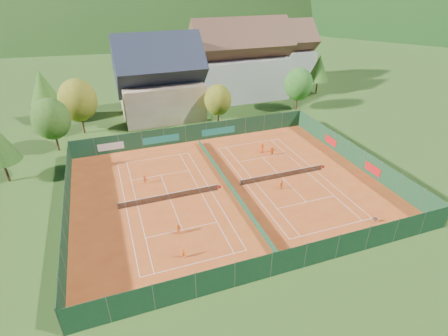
% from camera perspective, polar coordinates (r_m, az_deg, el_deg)
% --- Properties ---
extents(ground, '(600.00, 600.00, 0.00)m').
position_cam_1_polar(ground, '(46.84, 0.83, -3.28)').
color(ground, '#294B17').
rests_on(ground, ground).
extents(clay_pad, '(40.00, 32.00, 0.01)m').
position_cam_1_polar(clay_pad, '(46.82, 0.83, -3.26)').
color(clay_pad, '#B8481B').
rests_on(clay_pad, ground).
extents(court_markings_left, '(11.03, 23.83, 0.00)m').
position_cam_1_polar(court_markings_left, '(45.08, -8.77, -5.07)').
color(court_markings_left, white).
rests_on(court_markings_left, ground).
extents(court_markings_right, '(11.03, 23.83, 0.00)m').
position_cam_1_polar(court_markings_right, '(49.80, 9.49, -1.53)').
color(court_markings_right, white).
rests_on(court_markings_right, ground).
extents(tennis_net_left, '(13.30, 0.10, 1.02)m').
position_cam_1_polar(tennis_net_left, '(44.83, -8.63, -4.51)').
color(tennis_net_left, '#59595B').
rests_on(tennis_net_left, ground).
extents(tennis_net_right, '(13.30, 0.10, 1.02)m').
position_cam_1_polar(tennis_net_right, '(49.62, 9.69, -1.01)').
color(tennis_net_right, '#59595B').
rests_on(tennis_net_right, ground).
extents(court_divider, '(0.03, 28.80, 1.00)m').
position_cam_1_polar(court_divider, '(46.56, 0.83, -2.74)').
color(court_divider, '#143923').
rests_on(court_divider, ground).
extents(fence_north, '(40.00, 0.10, 3.00)m').
position_cam_1_polar(fence_north, '(59.53, -5.01, 5.69)').
color(fence_north, '#163D25').
rests_on(fence_north, ground).
extents(fence_south, '(40.00, 0.04, 3.00)m').
position_cam_1_polar(fence_south, '(34.57, 10.51, -14.62)').
color(fence_south, '#14371F').
rests_on(fence_south, ground).
extents(fence_west, '(0.04, 32.00, 3.00)m').
position_cam_1_polar(fence_west, '(44.26, -24.34, -6.06)').
color(fence_west, '#12321D').
rests_on(fence_west, ground).
extents(fence_east, '(0.09, 32.00, 3.00)m').
position_cam_1_polar(fence_east, '(55.54, 20.54, 2.03)').
color(fence_east, '#14381E').
rests_on(fence_east, ground).
extents(chalet, '(16.20, 12.00, 16.00)m').
position_cam_1_polar(chalet, '(70.29, -10.38, 13.52)').
color(chalet, beige).
rests_on(chalet, ground).
extents(hotel_block_a, '(21.60, 11.00, 17.25)m').
position_cam_1_polar(hotel_block_a, '(80.82, 2.61, 16.54)').
color(hotel_block_a, silver).
rests_on(hotel_block_a, ground).
extents(hotel_block_b, '(17.28, 10.00, 15.50)m').
position_cam_1_polar(hotel_block_b, '(93.95, 8.99, 17.56)').
color(hotel_block_b, silver).
rests_on(hotel_block_b, ground).
extents(tree_west_front, '(5.72, 5.72, 8.69)m').
position_cam_1_polar(tree_west_front, '(60.77, -26.39, 7.18)').
color(tree_west_front, '#412A17').
rests_on(tree_west_front, ground).
extents(tree_west_mid, '(6.44, 6.44, 9.78)m').
position_cam_1_polar(tree_west_mid, '(65.86, -22.75, 10.16)').
color(tree_west_mid, '#492C1A').
rests_on(tree_west_mid, ground).
extents(tree_west_back, '(5.60, 5.60, 10.00)m').
position_cam_1_polar(tree_west_back, '(73.94, -27.48, 11.62)').
color(tree_west_back, '#472F19').
rests_on(tree_west_back, ground).
extents(tree_center, '(5.01, 5.01, 7.60)m').
position_cam_1_polar(tree_center, '(65.49, -1.01, 11.07)').
color(tree_center, '#402617').
rests_on(tree_center, ground).
extents(tree_east_front, '(5.72, 5.72, 8.69)m').
position_cam_1_polar(tree_east_front, '(74.47, 12.05, 13.25)').
color(tree_east_front, '#402A17').
rests_on(tree_east_front, ground).
extents(tree_east_mid, '(5.04, 5.04, 9.00)m').
position_cam_1_polar(tree_east_mid, '(86.13, 15.25, 15.49)').
color(tree_east_mid, '#412B17').
rests_on(tree_east_mid, ground).
extents(tree_east_back, '(7.15, 7.15, 10.86)m').
position_cam_1_polar(tree_east_back, '(88.62, 7.86, 17.03)').
color(tree_east_back, '#472F19').
rests_on(tree_east_back, ground).
extents(mountain_backdrop, '(820.00, 530.00, 242.00)m').
position_cam_1_polar(mountain_backdrop, '(281.28, -10.97, 15.47)').
color(mountain_backdrop, black).
rests_on(mountain_backdrop, ground).
extents(ball_hopper, '(0.34, 0.34, 0.80)m').
position_cam_1_polar(ball_hopper, '(43.91, 23.43, -7.66)').
color(ball_hopper, slate).
rests_on(ball_hopper, ground).
extents(loose_ball_0, '(0.07, 0.07, 0.07)m').
position_cam_1_polar(loose_ball_0, '(39.70, -4.92, -10.18)').
color(loose_ball_0, '#CCD833').
rests_on(loose_ball_0, ground).
extents(loose_ball_1, '(0.07, 0.07, 0.07)m').
position_cam_1_polar(loose_ball_1, '(43.82, 11.94, -6.50)').
color(loose_ball_1, '#CCD833').
rests_on(loose_ball_1, ground).
extents(loose_ball_2, '(0.07, 0.07, 0.07)m').
position_cam_1_polar(loose_ball_2, '(51.94, -1.75, 0.30)').
color(loose_ball_2, '#CCD833').
rests_on(loose_ball_2, ground).
extents(loose_ball_3, '(0.07, 0.07, 0.07)m').
position_cam_1_polar(loose_ball_3, '(52.35, -4.47, 0.47)').
color(loose_ball_3, '#CCD833').
rests_on(loose_ball_3, ground).
extents(loose_ball_4, '(0.07, 0.07, 0.07)m').
position_cam_1_polar(loose_ball_4, '(45.58, 12.17, -4.97)').
color(loose_ball_4, '#CCD833').
rests_on(loose_ball_4, ground).
extents(player_left_near, '(0.55, 0.51, 1.26)m').
position_cam_1_polar(player_left_near, '(36.26, -6.65, -13.62)').
color(player_left_near, orange).
rests_on(player_left_near, ground).
extents(player_left_mid, '(0.71, 0.58, 1.34)m').
position_cam_1_polar(player_left_mid, '(39.07, -7.35, -9.88)').
color(player_left_mid, orange).
rests_on(player_left_mid, ground).
extents(player_left_far, '(0.88, 0.74, 1.18)m').
position_cam_1_polar(player_left_far, '(48.71, -12.80, -1.86)').
color(player_left_far, '#CA3F11').
rests_on(player_left_far, ground).
extents(player_right_near, '(0.83, 0.68, 1.32)m').
position_cam_1_polar(player_right_near, '(46.84, 9.38, -2.74)').
color(player_right_near, '#CE6012').
rests_on(player_right_near, ground).
extents(player_right_far_a, '(0.80, 0.54, 1.58)m').
position_cam_1_polar(player_right_far_a, '(55.99, 6.21, 3.27)').
color(player_right_far_a, '#EE4E15').
rests_on(player_right_far_a, ground).
extents(player_right_far_b, '(1.41, 0.53, 1.49)m').
position_cam_1_polar(player_right_far_b, '(55.22, 7.85, 2.72)').
color(player_right_far_b, orange).
rests_on(player_right_far_b, ground).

